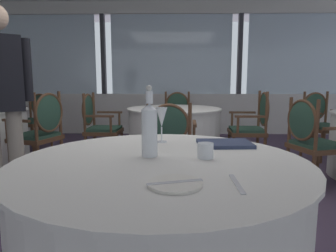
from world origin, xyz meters
TOP-DOWN VIEW (x-y plane):
  - ground_plane at (0.00, 0.00)m, footprint 12.47×12.47m
  - window_wall_far at (0.00, 3.60)m, footprint 9.13×0.14m
  - foreground_table at (0.01, -1.43)m, footprint 1.36×1.36m
  - side_plate at (0.07, -1.76)m, footprint 0.19×0.19m
  - butter_knife at (0.07, -1.76)m, footprint 0.20×0.07m
  - dinner_fork at (0.29, -1.75)m, footprint 0.02×0.20m
  - water_bottle at (-0.05, -1.36)m, footprint 0.08×0.08m
  - wine_glass at (-0.01, -1.02)m, footprint 0.07×0.07m
  - water_tumbler at (0.22, -1.39)m, footprint 0.08×0.08m
  - menu_book at (0.35, -1.10)m, footprint 0.31×0.23m
  - background_table_0 at (0.07, 1.26)m, footprint 1.27×1.27m
  - dining_chair_0_0 at (0.02, 0.21)m, footprint 0.55×0.49m
  - dining_chair_0_1 at (1.14, 1.22)m, footprint 0.49×0.55m
  - dining_chair_0_2 at (0.11, 2.32)m, footprint 0.55×0.49m
  - dining_chair_0_3 at (-1.00, 1.31)m, footprint 0.49×0.55m
  - dining_chair_1_0 at (2.19, 1.60)m, footprint 0.62×0.57m
  - dining_chair_1_1 at (1.49, 0.33)m, footprint 0.57×0.62m
  - dining_chair_2_0 at (-2.20, 2.01)m, footprint 0.62×0.58m
  - dining_chair_2_3 at (-1.48, 0.63)m, footprint 0.58×0.62m
  - diner_person_0 at (-1.42, -0.23)m, footprint 0.45×0.37m

SIDE VIEW (x-z plane):
  - ground_plane at x=0.00m, z-range 0.00..0.00m
  - background_table_0 at x=0.07m, z-range 0.00..0.76m
  - foreground_table at x=0.01m, z-range 0.00..0.76m
  - dining_chair_0_0 at x=0.02m, z-range 0.08..1.00m
  - dining_chair_1_1 at x=1.49m, z-range 0.07..1.02m
  - dining_chair_2_0 at x=-2.20m, z-range 0.09..1.01m
  - dining_chair_0_3 at x=-1.00m, z-range 0.07..1.03m
  - dining_chair_0_2 at x=0.11m, z-range 0.09..1.03m
  - dining_chair_1_0 at x=2.19m, z-range 0.08..1.05m
  - dining_chair_0_1 at x=1.14m, z-range 0.08..1.06m
  - dining_chair_2_3 at x=-1.48m, z-range 0.08..1.08m
  - dinner_fork at x=0.29m, z-range 0.75..0.76m
  - side_plate at x=0.07m, z-range 0.75..0.76m
  - menu_book at x=0.35m, z-range 0.75..0.77m
  - butter_knife at x=0.07m, z-range 0.76..0.77m
  - water_tumbler at x=0.22m, z-range 0.75..0.83m
  - water_bottle at x=-0.05m, z-range 0.72..1.06m
  - wine_glass at x=-0.01m, z-range 0.80..1.00m
  - diner_person_0 at x=-1.42m, z-range 0.13..1.88m
  - window_wall_far at x=0.00m, z-range -0.27..2.46m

